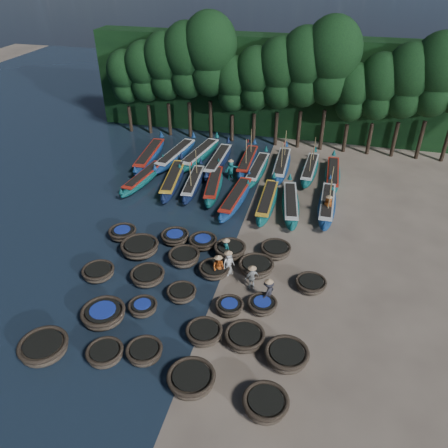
% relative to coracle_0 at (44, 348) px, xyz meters
% --- Properties ---
extents(ground, '(120.00, 120.00, 0.00)m').
position_rel_coracle_0_xyz_m(ground, '(7.19, 10.08, -0.48)').
color(ground, gray).
rests_on(ground, ground).
extents(foliage_wall, '(40.00, 3.00, 10.00)m').
position_rel_coracle_0_xyz_m(foliage_wall, '(7.19, 33.58, 4.52)').
color(foliage_wall, black).
rests_on(foliage_wall, ground).
extents(coracle_0, '(2.85, 2.85, 0.85)m').
position_rel_coracle_0_xyz_m(coracle_0, '(0.00, 0.00, 0.00)').
color(coracle_0, '#4B3E2F').
rests_on(coracle_0, ground).
extents(coracle_1, '(1.96, 1.96, 0.72)m').
position_rel_coracle_0_xyz_m(coracle_1, '(3.15, 0.46, -0.07)').
color(coracle_1, '#4B3E2F').
rests_on(coracle_1, ground).
extents(coracle_2, '(1.88, 1.88, 0.71)m').
position_rel_coracle_0_xyz_m(coracle_2, '(5.02, 1.04, -0.08)').
color(coracle_2, '#4B3E2F').
rests_on(coracle_2, ground).
extents(coracle_3, '(2.54, 2.54, 0.80)m').
position_rel_coracle_0_xyz_m(coracle_3, '(7.81, 0.02, -0.03)').
color(coracle_3, '#4B3E2F').
rests_on(coracle_3, ground).
extents(coracle_4, '(2.12, 2.12, 0.84)m').
position_rel_coracle_0_xyz_m(coracle_4, '(11.42, -0.42, -0.00)').
color(coracle_4, '#4B3E2F').
rests_on(coracle_4, ground).
extents(coracle_5, '(2.46, 2.46, 0.81)m').
position_rel_coracle_0_xyz_m(coracle_5, '(1.81, 2.91, -0.01)').
color(coracle_5, '#4B3E2F').
rests_on(coracle_5, ground).
extents(coracle_6, '(1.72, 1.72, 0.64)m').
position_rel_coracle_0_xyz_m(coracle_6, '(3.65, 4.04, -0.11)').
color(coracle_6, '#4B3E2F').
rests_on(coracle_6, ground).
extents(coracle_7, '(1.99, 1.99, 0.72)m').
position_rel_coracle_0_xyz_m(coracle_7, '(7.57, 3.00, -0.07)').
color(coracle_7, '#4B3E2F').
rests_on(coracle_7, ground).
extents(coracle_8, '(2.18, 2.18, 0.74)m').
position_rel_coracle_0_xyz_m(coracle_8, '(9.71, 3.21, -0.06)').
color(coracle_8, '#4B3E2F').
rests_on(coracle_8, ground).
extents(coracle_9, '(2.60, 2.60, 0.83)m').
position_rel_coracle_0_xyz_m(coracle_9, '(11.98, 2.51, -0.01)').
color(coracle_9, '#4B3E2F').
rests_on(coracle_9, ground).
extents(coracle_10, '(2.45, 2.45, 0.68)m').
position_rel_coracle_0_xyz_m(coracle_10, '(-0.26, 6.24, -0.09)').
color(coracle_10, '#4B3E2F').
rests_on(coracle_10, ground).
extents(coracle_11, '(2.57, 2.57, 0.71)m').
position_rel_coracle_0_xyz_m(coracle_11, '(2.87, 6.63, -0.08)').
color(coracle_11, '#4B3E2F').
rests_on(coracle_11, ground).
extents(coracle_12, '(2.02, 2.02, 0.64)m').
position_rel_coracle_0_xyz_m(coracle_12, '(5.40, 5.70, -0.12)').
color(coracle_12, '#4B3E2F').
rests_on(coracle_12, ground).
extents(coracle_13, '(1.65, 1.65, 0.66)m').
position_rel_coracle_0_xyz_m(coracle_13, '(8.39, 5.27, -0.10)').
color(coracle_13, '#4B3E2F').
rests_on(coracle_13, ground).
extents(coracle_14, '(1.94, 1.94, 0.69)m').
position_rel_coracle_0_xyz_m(coracle_14, '(10.17, 5.83, -0.08)').
color(coracle_14, '#4B3E2F').
rests_on(coracle_14, ground).
extents(coracle_15, '(3.13, 3.13, 0.84)m').
position_rel_coracle_0_xyz_m(coracle_15, '(1.25, 9.20, -0.00)').
color(coracle_15, '#4B3E2F').
rests_on(coracle_15, ground).
extents(coracle_16, '(2.47, 2.47, 0.83)m').
position_rel_coracle_0_xyz_m(coracle_16, '(4.48, 8.90, -0.01)').
color(coracle_16, '#4B3E2F').
rests_on(coracle_16, ground).
extents(coracle_17, '(2.37, 2.37, 0.65)m').
position_rel_coracle_0_xyz_m(coracle_17, '(6.69, 8.27, -0.11)').
color(coracle_17, '#4B3E2F').
rests_on(coracle_17, ground).
extents(coracle_18, '(2.47, 2.47, 0.77)m').
position_rel_coracle_0_xyz_m(coracle_18, '(9.21, 9.13, -0.04)').
color(coracle_18, '#4B3E2F').
rests_on(coracle_18, ground).
extents(coracle_19, '(2.02, 2.02, 0.64)m').
position_rel_coracle_0_xyz_m(coracle_19, '(12.71, 8.38, -0.12)').
color(coracle_19, '#4B3E2F').
rests_on(coracle_19, ground).
extents(coracle_20, '(2.42, 2.42, 0.72)m').
position_rel_coracle_0_xyz_m(coracle_20, '(-0.67, 10.61, -0.07)').
color(coracle_20, '#4B3E2F').
rests_on(coracle_20, ground).
extents(coracle_21, '(2.39, 2.39, 0.69)m').
position_rel_coracle_0_xyz_m(coracle_21, '(3.08, 11.07, -0.09)').
color(coracle_21, '#4B3E2F').
rests_on(coracle_21, ground).
extents(coracle_22, '(1.95, 1.95, 0.70)m').
position_rel_coracle_0_xyz_m(coracle_22, '(5.14, 10.98, -0.08)').
color(coracle_22, '#4B3E2F').
rests_on(coracle_22, ground).
extents(coracle_23, '(2.17, 2.17, 0.84)m').
position_rel_coracle_0_xyz_m(coracle_23, '(7.20, 10.38, -0.00)').
color(coracle_23, '#4B3E2F').
rests_on(coracle_23, ground).
extents(coracle_24, '(2.55, 2.55, 0.73)m').
position_rel_coracle_0_xyz_m(coracle_24, '(10.14, 11.24, -0.07)').
color(coracle_24, '#4B3E2F').
rests_on(coracle_24, ground).
extents(long_boat_1, '(2.24, 7.40, 1.31)m').
position_rel_coracle_0_xyz_m(long_boat_1, '(-2.51, 18.84, 0.02)').
color(long_boat_1, '#0E5350').
rests_on(long_boat_1, ground).
extents(long_boat_2, '(2.55, 8.14, 1.45)m').
position_rel_coracle_0_xyz_m(long_boat_2, '(0.11, 19.01, 0.07)').
color(long_boat_2, '#0E1335').
rests_on(long_boat_2, ground).
extents(long_boat_3, '(1.97, 7.26, 3.10)m').
position_rel_coracle_0_xyz_m(long_boat_3, '(1.95, 18.93, 0.01)').
color(long_boat_3, '#0E1335').
rests_on(long_boat_3, ground).
extents(long_boat_4, '(2.42, 7.61, 1.35)m').
position_rel_coracle_0_xyz_m(long_boat_4, '(3.73, 19.00, 0.03)').
color(long_boat_4, '#0E5350').
rests_on(long_boat_4, ground).
extents(long_boat_5, '(2.00, 7.81, 1.38)m').
position_rel_coracle_0_xyz_m(long_boat_5, '(6.03, 17.26, 0.04)').
color(long_boat_5, navy).
rests_on(long_boat_5, ground).
extents(long_boat_6, '(1.45, 7.76, 1.37)m').
position_rel_coracle_0_xyz_m(long_boat_6, '(8.54, 17.41, 0.04)').
color(long_boat_6, '#0E5350').
rests_on(long_boat_6, ground).
extents(long_boat_7, '(2.41, 7.68, 1.36)m').
position_rel_coracle_0_xyz_m(long_boat_7, '(10.38, 17.44, 0.04)').
color(long_boat_7, '#0E5350').
rests_on(long_boat_7, ground).
extents(long_boat_8, '(1.40, 7.74, 3.29)m').
position_rel_coracle_0_xyz_m(long_boat_8, '(13.16, 18.01, 0.04)').
color(long_boat_8, navy).
rests_on(long_boat_8, ground).
extents(long_boat_9, '(2.23, 8.64, 1.53)m').
position_rel_coracle_0_xyz_m(long_boat_9, '(-3.74, 23.13, 0.10)').
color(long_boat_9, navy).
rests_on(long_boat_9, ground).
extents(long_boat_10, '(2.54, 8.49, 1.51)m').
position_rel_coracle_0_xyz_m(long_boat_10, '(-1.36, 23.88, 0.09)').
color(long_boat_10, navy).
rests_on(long_boat_10, ground).
extents(long_boat_11, '(2.80, 8.42, 1.50)m').
position_rel_coracle_0_xyz_m(long_boat_11, '(0.83, 24.55, 0.09)').
color(long_boat_11, '#0E5350').
rests_on(long_boat_11, ground).
extents(long_boat_12, '(1.49, 8.31, 1.46)m').
position_rel_coracle_0_xyz_m(long_boat_12, '(2.90, 23.61, 0.07)').
color(long_boat_12, '#0E1335').
rests_on(long_boat_12, ground).
extents(long_boat_13, '(1.49, 7.80, 3.31)m').
position_rel_coracle_0_xyz_m(long_boat_13, '(5.56, 24.25, 0.04)').
color(long_boat_13, navy).
rests_on(long_boat_13, ground).
extents(long_boat_14, '(1.64, 7.71, 1.36)m').
position_rel_coracle_0_xyz_m(long_boat_14, '(6.77, 22.86, 0.03)').
color(long_boat_14, '#0E5350').
rests_on(long_boat_14, ground).
extents(long_boat_15, '(1.59, 8.15, 3.46)m').
position_rel_coracle_0_xyz_m(long_boat_15, '(8.76, 24.18, 0.07)').
color(long_boat_15, navy).
rests_on(long_boat_15, ground).
extents(long_boat_16, '(1.67, 7.47, 3.18)m').
position_rel_coracle_0_xyz_m(long_boat_16, '(11.34, 24.03, 0.02)').
color(long_boat_16, '#0E5350').
rests_on(long_boat_16, ground).
extents(long_boat_17, '(1.51, 7.73, 1.36)m').
position_rel_coracle_0_xyz_m(long_boat_17, '(13.37, 23.43, 0.04)').
color(long_boat_17, '#0E5350').
rests_on(long_boat_17, ground).
extents(fisherman_0, '(0.94, 0.98, 1.89)m').
position_rel_coracle_0_xyz_m(fisherman_0, '(7.53, 8.56, 0.42)').
color(fisherman_0, beige).
rests_on(fisherman_0, ground).
extents(fisherman_1, '(0.65, 0.60, 1.69)m').
position_rel_coracle_0_xyz_m(fisherman_1, '(7.01, 10.09, 0.39)').
color(fisherman_1, '#1B7473').
rests_on(fisherman_1, ground).
extents(fisherman_2, '(0.92, 0.80, 1.83)m').
position_rel_coracle_0_xyz_m(fisherman_2, '(7.03, 8.02, 0.39)').
color(fisherman_2, '#B14D17').
rests_on(fisherman_2, ground).
extents(fisherman_3, '(1.00, 1.23, 1.86)m').
position_rel_coracle_0_xyz_m(fisherman_3, '(10.38, 6.53, 0.39)').
color(fisherman_3, black).
rests_on(fisherman_3, ground).
extents(fisherman_4, '(0.96, 0.87, 1.77)m').
position_rel_coracle_0_xyz_m(fisherman_4, '(9.22, 7.60, 0.37)').
color(fisherman_4, beige).
rests_on(fisherman_4, ground).
extents(fisherman_5, '(1.34, 1.67, 1.98)m').
position_rel_coracle_0_xyz_m(fisherman_5, '(4.62, 21.46, 0.44)').
color(fisherman_5, '#1B7473').
rests_on(fisherman_5, ground).
extents(fisherman_6, '(1.00, 1.00, 1.95)m').
position_rel_coracle_0_xyz_m(fisherman_6, '(13.22, 17.11, 0.45)').
color(fisherman_6, '#B14D17').
rests_on(fisherman_6, ground).
extents(tree_0, '(3.68, 3.68, 8.68)m').
position_rel_coracle_0_xyz_m(tree_0, '(-8.81, 30.08, 5.49)').
color(tree_0, black).
rests_on(tree_0, ground).
extents(tree_1, '(4.09, 4.09, 9.65)m').
position_rel_coracle_0_xyz_m(tree_1, '(-6.51, 30.08, 6.16)').
color(tree_1, black).
rests_on(tree_1, ground).
extents(tree_2, '(4.51, 4.51, 10.63)m').
position_rel_coracle_0_xyz_m(tree_2, '(-4.21, 30.08, 6.84)').
color(tree_2, black).
rests_on(tree_2, ground).
extents(tree_3, '(4.92, 4.92, 11.60)m').
position_rel_coracle_0_xyz_m(tree_3, '(-1.91, 30.08, 7.51)').
color(tree_3, black).
rests_on(tree_3, ground).
extents(tree_4, '(5.34, 5.34, 12.58)m').
position_rel_coracle_0_xyz_m(tree_4, '(0.39, 30.08, 8.19)').
color(tree_4, black).
rests_on(tree_4, ground).
extents(tree_5, '(3.68, 3.68, 8.68)m').
position_rel_coracle_0_xyz_m(tree_5, '(2.69, 30.08, 5.49)').
color(tree_5, black).
rests_on(tree_5, ground).
extents(tree_6, '(4.09, 4.09, 9.65)m').
position_rel_coracle_0_xyz_m(tree_6, '(4.99, 30.08, 6.16)').
color(tree_6, black).
rests_on(tree_6, ground).
extents(tree_7, '(4.51, 4.51, 10.63)m').
position_rel_coracle_0_xyz_m(tree_7, '(7.29, 30.08, 6.84)').
color(tree_7, black).
rests_on(tree_7, ground).
extents(tree_8, '(4.92, 4.92, 11.60)m').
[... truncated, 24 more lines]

